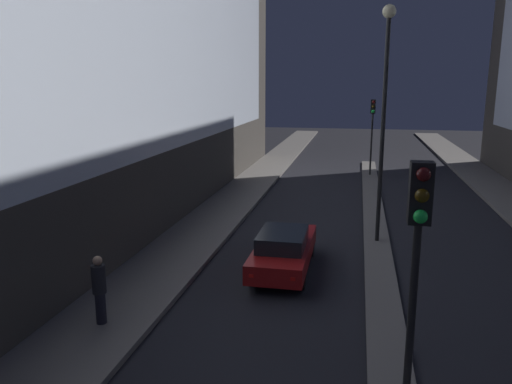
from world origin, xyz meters
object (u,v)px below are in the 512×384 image
object	(u,v)px
traffic_light_near	(416,253)
pedestrian_on_left_sidewalk	(99,288)
street_lamp	(385,92)
car_left_lane	(284,249)
traffic_light_mid	(372,120)

from	to	relation	value
traffic_light_near	pedestrian_on_left_sidewalk	distance (m)	8.32
pedestrian_on_left_sidewalk	street_lamp	bearing A→B (deg)	50.06
traffic_light_near	pedestrian_on_left_sidewalk	world-z (taller)	traffic_light_near
traffic_light_near	car_left_lane	bearing A→B (deg)	110.59
traffic_light_mid	street_lamp	size ratio (longest dim) A/B	0.57
traffic_light_mid	car_left_lane	world-z (taller)	traffic_light_mid
car_left_lane	pedestrian_on_left_sidewalk	bearing A→B (deg)	-128.54
traffic_light_mid	pedestrian_on_left_sidewalk	world-z (taller)	traffic_light_mid
traffic_light_near	street_lamp	world-z (taller)	street_lamp
traffic_light_mid	car_left_lane	distance (m)	18.51
traffic_light_near	traffic_light_mid	size ratio (longest dim) A/B	1.00
traffic_light_near	street_lamp	bearing A→B (deg)	90.00
street_lamp	pedestrian_on_left_sidewalk	distance (m)	12.01
street_lamp	pedestrian_on_left_sidewalk	size ratio (longest dim) A/B	4.87
pedestrian_on_left_sidewalk	traffic_light_mid	bearing A→B (deg)	72.81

